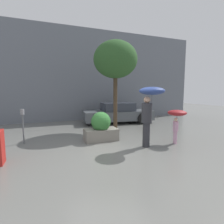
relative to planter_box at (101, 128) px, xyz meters
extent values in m
plane|color=slate|center=(-0.20, -1.19, -0.50)|extent=(40.00, 40.00, 0.00)
cube|color=slate|center=(-0.20, 5.31, 2.50)|extent=(18.00, 0.30, 6.00)
cube|color=gray|center=(0.00, 0.00, -0.27)|extent=(1.28, 0.66, 0.46)
sphere|color=#337033|center=(0.00, 0.00, 0.24)|extent=(0.76, 0.76, 0.76)
cylinder|color=#2D2D33|center=(1.23, -1.30, -0.08)|extent=(0.25, 0.25, 0.85)
cylinder|color=#2D2D33|center=(1.23, -1.30, 0.68)|extent=(0.35, 0.35, 0.67)
sphere|color=tan|center=(1.23, -1.30, 1.13)|extent=(0.23, 0.23, 0.23)
cylinder|color=#4C4C51|center=(1.34, -1.42, 1.07)|extent=(0.02, 0.02, 0.71)
ellipsoid|color=navy|center=(1.34, -1.42, 1.42)|extent=(0.85, 0.85, 0.27)
cylinder|color=#D199B7|center=(2.43, -1.36, -0.27)|extent=(0.13, 0.13, 0.46)
cylinder|color=#D199B7|center=(2.43, -1.36, 0.14)|extent=(0.19, 0.19, 0.36)
sphere|color=beige|center=(2.43, -1.36, 0.38)|extent=(0.12, 0.12, 0.12)
cylinder|color=#4C4C51|center=(2.51, -1.32, 0.39)|extent=(0.02, 0.02, 0.47)
ellipsoid|color=maroon|center=(2.51, -1.32, 0.63)|extent=(0.68, 0.68, 0.22)
cube|color=#4C5156|center=(2.13, 3.46, -0.04)|extent=(4.28, 2.04, 0.56)
cube|color=#2D333D|center=(2.13, 3.46, 0.48)|extent=(1.98, 1.60, 0.48)
cylinder|color=black|center=(0.78, 2.71, -0.18)|extent=(0.67, 0.27, 0.66)
cylinder|color=black|center=(0.91, 4.42, -0.18)|extent=(0.67, 0.27, 0.66)
cylinder|color=black|center=(3.35, 2.50, -0.18)|extent=(0.67, 0.27, 0.66)
cylinder|color=black|center=(3.48, 4.22, -0.18)|extent=(0.67, 0.27, 0.66)
cylinder|color=#423323|center=(1.21, 1.51, 0.92)|extent=(0.20, 0.20, 2.84)
ellipsoid|color=#2D5628|center=(1.21, 1.51, 2.91)|extent=(2.08, 2.08, 1.77)
cylinder|color=#595B60|center=(-2.78, 0.61, 0.03)|extent=(0.05, 0.05, 1.07)
cylinder|color=gray|center=(-2.78, 0.61, 0.67)|extent=(0.14, 0.14, 0.20)
camera|label=1|loc=(-1.95, -6.39, 1.40)|focal=28.00mm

